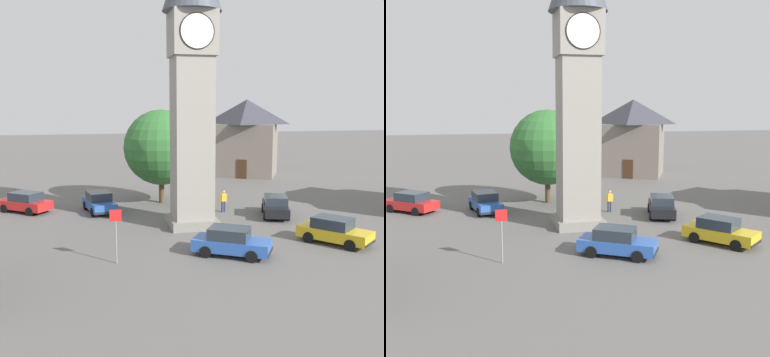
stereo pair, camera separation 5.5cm
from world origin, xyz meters
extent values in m
plane|color=#605E5B|center=(0.00, 0.00, 0.00)|extent=(200.00, 200.00, 0.00)
cube|color=gray|center=(0.00, 0.00, 0.30)|extent=(3.10, 3.10, 0.60)
cube|color=gray|center=(0.00, 0.00, 5.79)|extent=(2.48, 2.48, 10.38)
cube|color=gray|center=(0.00, 0.00, 12.34)|extent=(2.78, 2.78, 2.73)
cylinder|color=white|center=(0.00, 1.42, 12.34)|extent=(2.08, 0.04, 2.08)
torus|color=black|center=(0.00, 1.43, 12.34)|extent=(2.14, 0.06, 2.14)
cube|color=black|center=(0.00, 1.46, 12.57)|extent=(0.05, 0.02, 0.58)
cube|color=black|center=(0.31, 1.46, 12.34)|extent=(0.79, 0.02, 0.04)
cylinder|color=white|center=(0.00, -1.42, 12.34)|extent=(2.08, 0.04, 2.08)
torus|color=black|center=(0.00, -1.43, 12.34)|extent=(2.14, 0.06, 2.14)
cube|color=gold|center=(7.22, -5.67, 0.59)|extent=(3.85, 4.28, 0.64)
cube|color=#28333D|center=(7.12, -5.55, 1.21)|extent=(2.52, 2.62, 0.64)
cylinder|color=black|center=(8.60, -6.16, 0.32)|extent=(0.57, 0.64, 0.64)
cylinder|color=black|center=(7.33, -7.13, 0.32)|extent=(0.57, 0.64, 0.64)
cylinder|color=black|center=(7.10, -4.21, 0.32)|extent=(0.57, 0.64, 0.64)
cylinder|color=black|center=(5.83, -5.19, 0.32)|extent=(0.57, 0.64, 0.64)
cube|color=black|center=(8.45, -7.27, 0.37)|extent=(1.39, 1.11, 0.16)
cube|color=#2D5BB7|center=(-5.90, 5.47, 0.59)|extent=(2.55, 4.37, 0.64)
cube|color=#28333D|center=(-5.93, 5.62, 1.21)|extent=(1.98, 2.39, 0.64)
cylinder|color=black|center=(-4.86, 4.44, 0.32)|extent=(0.35, 0.67, 0.64)
cylinder|color=black|center=(-6.42, 4.10, 0.32)|extent=(0.35, 0.67, 0.64)
cylinder|color=black|center=(-5.39, 6.84, 0.32)|extent=(0.35, 0.67, 0.64)
cylinder|color=black|center=(-6.95, 6.50, 0.32)|extent=(0.35, 0.67, 0.64)
cube|color=black|center=(-5.47, 3.50, 0.37)|extent=(1.65, 0.48, 0.16)
cube|color=black|center=(6.50, 1.32, 0.59)|extent=(2.91, 4.43, 0.64)
cube|color=#28333D|center=(6.45, 1.18, 1.21)|extent=(2.15, 2.49, 0.64)
cylinder|color=black|center=(6.13, 2.74, 0.32)|extent=(0.41, 0.68, 0.64)
cylinder|color=black|center=(7.65, 2.23, 0.32)|extent=(0.41, 0.68, 0.64)
cylinder|color=black|center=(5.35, 0.41, 0.32)|extent=(0.41, 0.68, 0.64)
cylinder|color=black|center=(6.87, -0.10, 0.32)|extent=(0.41, 0.68, 0.64)
cube|color=black|center=(7.14, 3.24, 0.37)|extent=(1.62, 0.64, 0.16)
cube|color=#2D5BB7|center=(0.72, -6.40, 0.59)|extent=(4.39, 3.56, 0.64)
cube|color=#28333D|center=(0.60, -6.32, 1.21)|extent=(2.60, 2.42, 0.64)
cylinder|color=black|center=(2.19, -6.35, 0.32)|extent=(0.66, 0.52, 0.64)
cylinder|color=black|center=(1.37, -7.72, 0.32)|extent=(0.66, 0.52, 0.64)
cylinder|color=black|center=(0.08, -5.08, 0.32)|extent=(0.66, 0.52, 0.64)
cylinder|color=black|center=(-0.74, -6.46, 0.32)|extent=(0.66, 0.52, 0.64)
cube|color=black|center=(2.46, -7.44, 0.37)|extent=(0.96, 1.49, 0.16)
cube|color=red|center=(-11.38, 6.71, 0.59)|extent=(4.29, 3.84, 0.64)
cube|color=#28333D|center=(-11.26, 6.62, 1.21)|extent=(2.62, 2.51, 0.64)
cylinder|color=black|center=(-12.84, 6.82, 0.32)|extent=(0.64, 0.56, 0.64)
cylinder|color=black|center=(-11.87, 8.09, 0.32)|extent=(0.64, 0.56, 0.64)
cylinder|color=black|center=(-10.88, 5.33, 0.32)|extent=(0.64, 0.56, 0.64)
cylinder|color=black|center=(-9.91, 6.60, 0.32)|extent=(0.64, 0.56, 0.64)
cube|color=black|center=(-12.98, 7.93, 0.37)|extent=(1.11, 1.40, 0.16)
cylinder|color=#2D3351|center=(3.29, 3.40, 0.41)|extent=(0.13, 0.13, 0.82)
cylinder|color=#2D3351|center=(3.11, 3.39, 0.41)|extent=(0.13, 0.13, 0.82)
cube|color=gold|center=(3.20, 3.40, 1.12)|extent=(0.37, 0.24, 0.60)
cylinder|color=gold|center=(3.43, 3.41, 1.07)|extent=(0.09, 0.09, 0.60)
cylinder|color=gold|center=(2.96, 3.39, 1.07)|extent=(0.09, 0.09, 0.60)
sphere|color=beige|center=(3.20, 3.40, 1.57)|extent=(0.22, 0.22, 0.22)
sphere|color=black|center=(3.20, 3.41, 1.59)|extent=(0.20, 0.20, 0.20)
cylinder|color=brown|center=(-0.79, 7.74, 1.22)|extent=(0.44, 0.44, 2.44)
sphere|color=#337033|center=(-0.79, 7.74, 4.57)|extent=(6.09, 6.09, 6.09)
cube|color=slate|center=(11.08, 20.68, 2.93)|extent=(8.62, 8.40, 5.86)
pyramid|color=#383842|center=(11.08, 20.68, 7.21)|extent=(9.05, 8.82, 2.71)
cube|color=#422819|center=(9.65, 18.00, 1.05)|extent=(1.01, 0.59, 2.10)
cylinder|color=gray|center=(-5.38, -6.26, 1.10)|extent=(0.07, 0.07, 2.20)
cube|color=red|center=(-5.38, -6.26, 2.50)|extent=(0.60, 0.04, 0.60)
camera|label=1|loc=(-6.64, -29.02, 8.01)|focal=43.02mm
camera|label=2|loc=(-6.58, -29.03, 8.01)|focal=43.02mm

